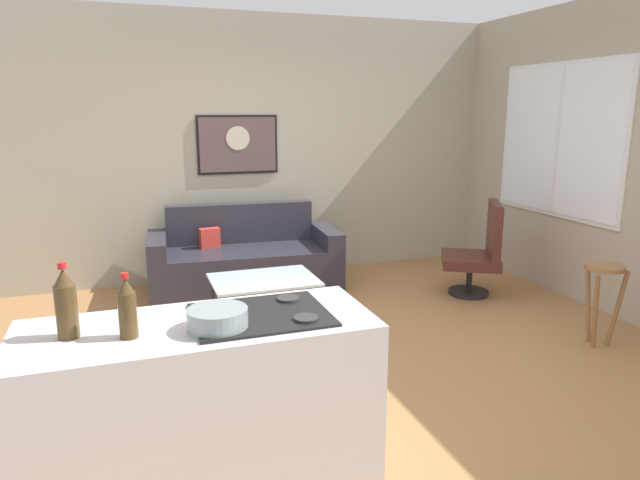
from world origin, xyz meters
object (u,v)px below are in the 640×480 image
soda_bottle (66,304)px  wall_painting (238,145)px  coffee_table (264,283)px  armchair (479,252)px  mixing_bowl (218,319)px  couch (245,262)px  bar_stool (603,285)px  soda_bottle_2 (127,309)px

soda_bottle → wall_painting: bearing=68.7°
coffee_table → armchair: 2.23m
coffee_table → mixing_bowl: 2.32m
couch → bar_stool: size_ratio=2.97×
mixing_bowl → wall_painting: wall_painting is taller
soda_bottle_2 → bar_stool: bearing=15.1°
mixing_bowl → wall_painting: 3.89m
coffee_table → wall_painting: bearing=85.3°
armchair → soda_bottle: soda_bottle is taller
armchair → bar_stool: 1.38m
armchair → soda_bottle: bearing=-147.7°
couch → soda_bottle_2: soda_bottle_2 is taller
soda_bottle_2 → soda_bottle: bearing=160.9°
bar_stool → coffee_table: bearing=153.6°
couch → mixing_bowl: bearing=-103.3°
couch → coffee_table: bearing=-93.4°
soda_bottle_2 → wall_painting: 3.94m
soda_bottle_2 → wall_painting: size_ratio=0.32×
armchair → mixing_bowl: size_ratio=3.67×
soda_bottle_2 → mixing_bowl: 0.37m
couch → soda_bottle: size_ratio=6.11×
soda_bottle → coffee_table: bearing=57.6°
soda_bottle → wall_painting: 3.94m
bar_stool → wall_painting: (-2.26, 2.80, 0.96)m
coffee_table → soda_bottle: size_ratio=2.73×
coffee_table → soda_bottle: bearing=-122.4°
coffee_table → mixing_bowl: size_ratio=3.38×
coffee_table → wall_painting: wall_painting is taller
bar_stool → soda_bottle_2: 3.62m
coffee_table → soda_bottle_2: 2.45m
soda_bottle_2 → wall_painting: bearing=72.3°
soda_bottle → wall_painting: wall_painting is taller
armchair → bar_stool: armchair is taller
coffee_table → bar_stool: bearing=-26.4°
coffee_table → armchair: bearing=4.8°
armchair → soda_bottle: 4.20m
armchair → soda_bottle_2: 4.05m
armchair → mixing_bowl: (-2.93, -2.33, 0.50)m
couch → bar_stool: couch is taller
couch → armchair: size_ratio=2.06×
bar_stool → soda_bottle: soda_bottle is taller
couch → armchair: (2.16, -0.93, 0.15)m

